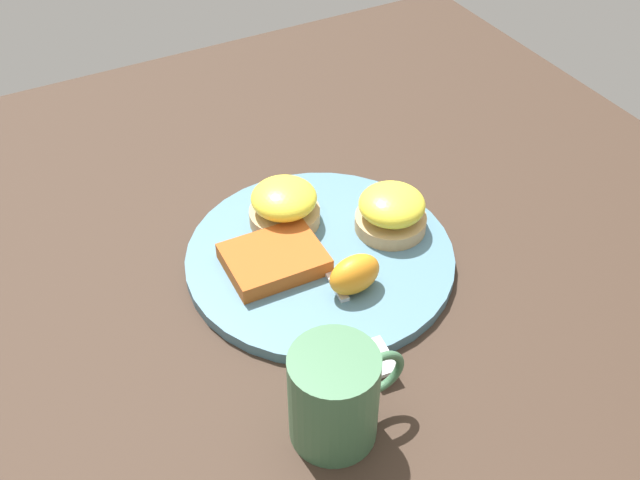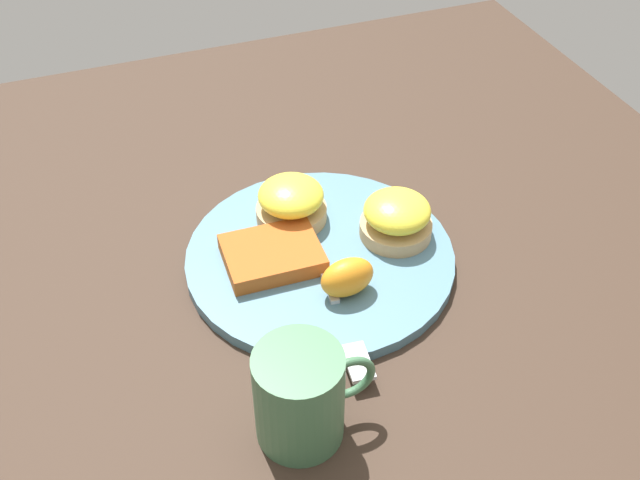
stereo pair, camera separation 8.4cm
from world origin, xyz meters
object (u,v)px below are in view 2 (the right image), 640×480
Objects in this scene: sandwich_benedict_left at (398,219)px; hashbrown_patty at (272,254)px; sandwich_benedict_right at (291,202)px; orange_wedge at (347,277)px; fork at (338,309)px; cup at (301,396)px.

hashbrown_patty is (-0.15, 0.01, -0.02)m from sandwich_benedict_left.
sandwich_benedict_left is 1.00× the size of sandwich_benedict_right.
sandwich_benedict_left is at bearing 36.22° from orange_wedge.
cup reaches higher than fork.
hashbrown_patty is at bearing 79.23° from cup.
sandwich_benedict_right is at bearing 55.08° from hashbrown_patty.
hashbrown_patty is at bearing -124.92° from sandwich_benedict_right.
sandwich_benedict_right is 0.37× the size of fork.
hashbrown_patty is at bearing 129.09° from orange_wedge.
sandwich_benedict_left is 0.37× the size of fork.
orange_wedge is (0.06, -0.07, 0.01)m from hashbrown_patty.
sandwich_benedict_left and sandwich_benedict_right have the same top height.
orange_wedge is 0.17m from cup.
sandwich_benedict_left reaches higher than hashbrown_patty.
hashbrown_patty is 0.10m from orange_wedge.
cup is at bearing -100.77° from hashbrown_patty.
orange_wedge is at bearing -83.27° from sandwich_benedict_right.
sandwich_benedict_right is 0.79× the size of hashbrown_patty.
fork is 0.15m from cup.
cup reaches higher than sandwich_benedict_right.
sandwich_benedict_left reaches higher than fork.
sandwich_benedict_right reaches higher than hashbrown_patty.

